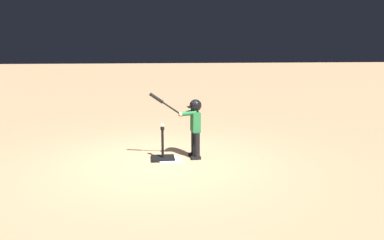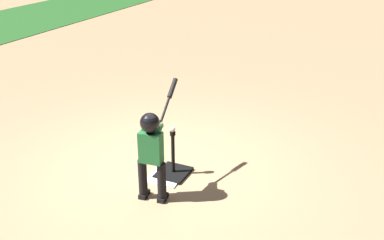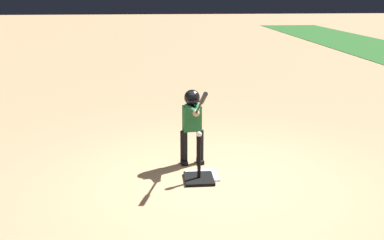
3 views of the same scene
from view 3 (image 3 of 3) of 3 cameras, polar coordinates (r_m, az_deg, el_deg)
name	(u,v)px [view 3 (image 3 of 3)]	position (r m, az deg, el deg)	size (l,w,h in m)	color
ground_plane	(215,182)	(6.29, 2.90, -7.86)	(90.00, 90.00, 0.00)	tan
home_plate	(202,175)	(6.47, 1.28, -7.05)	(0.44, 0.44, 0.02)	white
batting_tee	(199,175)	(6.31, 0.89, -6.96)	(0.45, 0.41, 0.64)	black
batter_child	(193,118)	(6.66, 0.06, 0.29)	(1.00, 0.37, 1.31)	black
baseball	(199,134)	(6.10, 0.92, -1.82)	(0.07, 0.07, 0.07)	white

